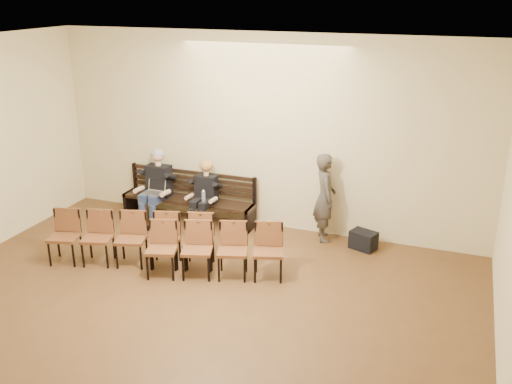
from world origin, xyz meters
TOP-DOWN VIEW (x-y plane):
  - room_walls at (0.00, 0.79)m, footprint 8.02×10.01m
  - bench at (-1.39, 4.65)m, footprint 2.60×0.90m
  - seated_man at (-1.98, 4.53)m, footprint 0.56×0.78m
  - seated_woman at (-0.99, 4.53)m, footprint 0.48×0.67m
  - laptop at (-1.94, 4.33)m, footprint 0.39×0.33m
  - water_bottle at (-0.90, 4.31)m, footprint 0.08×0.08m
  - bag at (1.94, 4.60)m, footprint 0.50×0.42m
  - passerby at (1.20, 4.75)m, footprint 0.67×0.78m
  - chair_row_front at (-1.42, 2.72)m, footprint 2.66×1.17m
  - chair_row_back at (-0.01, 2.82)m, footprint 2.12×1.07m

SIDE VIEW (x-z plane):
  - bag at x=1.94m, z-range 0.00..0.31m
  - bench at x=-1.39m, z-range 0.00..0.45m
  - chair_row_back at x=-0.01m, z-range 0.00..0.85m
  - chair_row_front at x=-1.42m, z-range 0.00..0.86m
  - seated_woman at x=-0.99m, z-range 0.00..1.12m
  - water_bottle at x=-0.90m, z-range 0.45..0.68m
  - laptop at x=-1.94m, z-range 0.45..0.71m
  - seated_man at x=-1.98m, z-range 0.00..1.35m
  - passerby at x=1.20m, z-range 0.00..1.80m
  - room_walls at x=0.00m, z-range 0.78..4.29m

